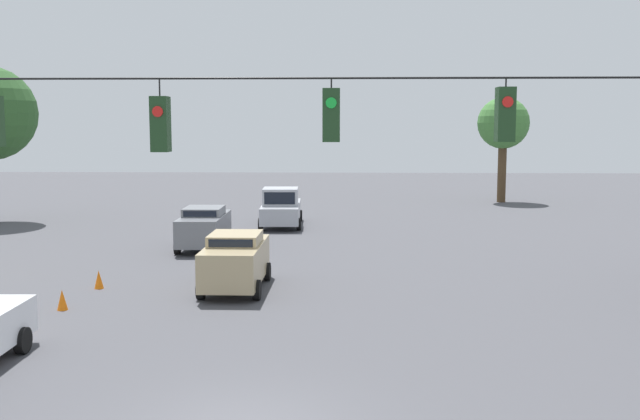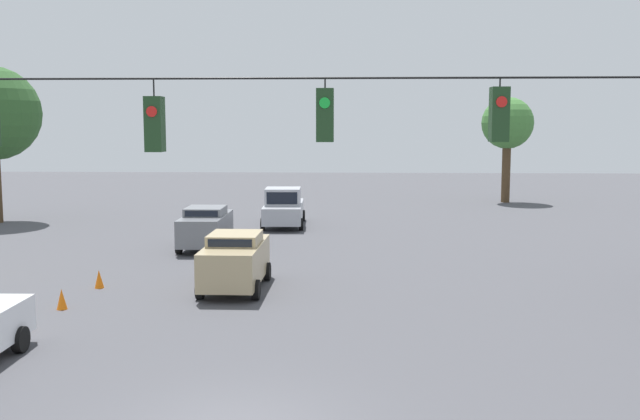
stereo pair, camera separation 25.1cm
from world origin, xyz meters
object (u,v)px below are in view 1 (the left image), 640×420
object	(u,v)px
overhead_signal_span	(247,174)
sedan_tan_withflow_mid	(236,260)
traffic_cone_fourth	(99,279)
traffic_cone_third	(62,300)
traffic_cone_second	(24,322)
pickup_truck_silver_withflow_deep	(281,208)
sedan_grey_withflow_far	(204,227)
tree_horizon_right	(503,125)

from	to	relation	value
overhead_signal_span	sedan_tan_withflow_mid	distance (m)	10.67
overhead_signal_span	traffic_cone_fourth	size ratio (longest dim) A/B	30.09
traffic_cone_third	sedan_tan_withflow_mid	bearing A→B (deg)	-149.24
overhead_signal_span	traffic_cone_second	bearing A→B (deg)	-35.60
pickup_truck_silver_withflow_deep	sedan_grey_withflow_far	xyz separation A→B (m)	(2.79, 7.23, -0.01)
traffic_cone_fourth	tree_horizon_right	bearing A→B (deg)	-125.08
tree_horizon_right	pickup_truck_silver_withflow_deep	bearing A→B (deg)	40.78
tree_horizon_right	traffic_cone_third	bearing A→B (deg)	57.30
sedan_tan_withflow_mid	traffic_cone_second	world-z (taller)	sedan_tan_withflow_mid
pickup_truck_silver_withflow_deep	traffic_cone_third	distance (m)	18.60
sedan_tan_withflow_mid	sedan_grey_withflow_far	bearing A→B (deg)	-71.78
traffic_cone_second	tree_horizon_right	world-z (taller)	tree_horizon_right
sedan_grey_withflow_far	traffic_cone_third	bearing A→B (deg)	78.52
traffic_cone_fourth	tree_horizon_right	size ratio (longest dim) A/B	0.08
traffic_cone_fourth	pickup_truck_silver_withflow_deep	bearing A→B (deg)	-107.73
tree_horizon_right	sedan_grey_withflow_far	bearing A→B (deg)	48.71
pickup_truck_silver_withflow_deep	traffic_cone_third	world-z (taller)	pickup_truck_silver_withflow_deep
overhead_signal_span	sedan_grey_withflow_far	bearing A→B (deg)	-76.26
traffic_cone_third	traffic_cone_second	bearing A→B (deg)	88.23
traffic_cone_third	pickup_truck_silver_withflow_deep	bearing A→B (deg)	-105.48
sedan_tan_withflow_mid	traffic_cone_third	xyz separation A→B (m)	(4.75, 2.83, -0.68)
sedan_grey_withflow_far	traffic_cone_second	world-z (taller)	sedan_grey_withflow_far
sedan_grey_withflow_far	traffic_cone_fourth	world-z (taller)	sedan_grey_withflow_far
sedan_tan_withflow_mid	traffic_cone_fourth	size ratio (longest dim) A/B	7.02
pickup_truck_silver_withflow_deep	traffic_cone_third	bearing A→B (deg)	74.52
pickup_truck_silver_withflow_deep	sedan_tan_withflow_mid	world-z (taller)	pickup_truck_silver_withflow_deep
sedan_grey_withflow_far	traffic_cone_second	distance (m)	13.25
pickup_truck_silver_withflow_deep	traffic_cone_second	distance (m)	20.90
sedan_grey_withflow_far	traffic_cone_third	size ratio (longest dim) A/B	7.16
sedan_grey_withflow_far	traffic_cone_third	xyz separation A→B (m)	(2.17, 10.68, -0.66)
traffic_cone_third	tree_horizon_right	world-z (taller)	tree_horizon_right
pickup_truck_silver_withflow_deep	sedan_tan_withflow_mid	size ratio (longest dim) A/B	1.28
traffic_cone_second	traffic_cone_fourth	bearing A→B (deg)	-92.26
overhead_signal_span	traffic_cone_fourth	xyz separation A→B (m)	(6.38, -9.88, -4.24)
sedan_grey_withflow_far	tree_horizon_right	bearing A→B (deg)	-131.29
overhead_signal_span	sedan_grey_withflow_far	distance (m)	18.62
overhead_signal_span	tree_horizon_right	size ratio (longest dim) A/B	2.50
pickup_truck_silver_withflow_deep	traffic_cone_fourth	xyz separation A→B (m)	(4.83, 15.10, -0.67)
sedan_grey_withflow_far	tree_horizon_right	distance (m)	26.83
pickup_truck_silver_withflow_deep	sedan_grey_withflow_far	world-z (taller)	pickup_truck_silver_withflow_deep
overhead_signal_span	pickup_truck_silver_withflow_deep	distance (m)	25.28
traffic_cone_fourth	overhead_signal_span	bearing A→B (deg)	122.85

